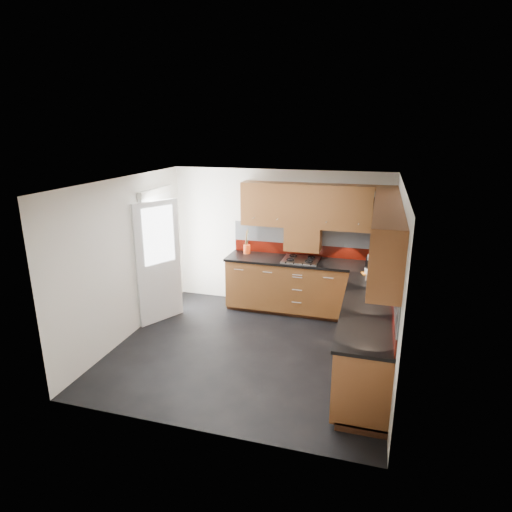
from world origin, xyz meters
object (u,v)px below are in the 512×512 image
(utensil_pot, at_px, (247,248))
(food_processor, at_px, (371,265))
(gas_hob, at_px, (301,260))
(toaster, at_px, (382,259))

(utensil_pot, xyz_separation_m, food_processor, (2.13, -0.56, 0.04))
(gas_hob, xyz_separation_m, food_processor, (1.14, -0.39, 0.12))
(gas_hob, distance_m, utensil_pot, 1.01)
(gas_hob, bearing_deg, toaster, 6.62)
(utensil_pot, height_order, toaster, utensil_pot)
(food_processor, bearing_deg, utensil_pot, 165.35)
(utensil_pot, xyz_separation_m, toaster, (2.29, -0.02, 0.00))
(gas_hob, bearing_deg, food_processor, -18.84)
(utensil_pot, bearing_deg, food_processor, -14.65)
(food_processor, bearing_deg, gas_hob, 161.16)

